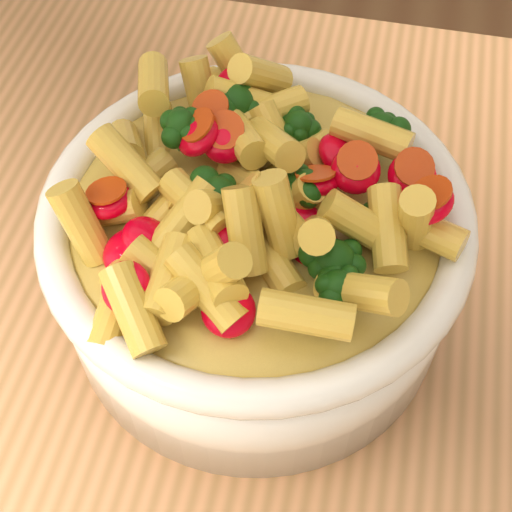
# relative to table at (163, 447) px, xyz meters

# --- Properties ---
(table) EXTENTS (1.20, 0.80, 0.90)m
(table) POSITION_rel_table_xyz_m (0.00, 0.00, 0.00)
(table) COLOR #B97C4F
(table) RESTS_ON ground
(serving_bowl) EXTENTS (0.25, 0.25, 0.11)m
(serving_bowl) POSITION_rel_table_xyz_m (0.05, 0.08, 0.16)
(serving_bowl) COLOR white
(serving_bowl) RESTS_ON table
(pasta_salad) EXTENTS (0.20, 0.20, 0.04)m
(pasta_salad) POSITION_rel_table_xyz_m (0.05, 0.08, 0.22)
(pasta_salad) COLOR #E5CA48
(pasta_salad) RESTS_ON serving_bowl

